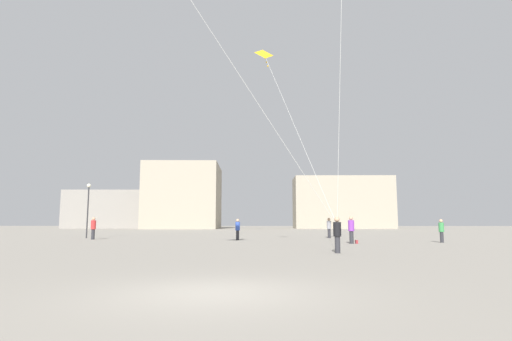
{
  "coord_description": "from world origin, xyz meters",
  "views": [
    {
      "loc": [
        1.25,
        -8.67,
        1.45
      ],
      "look_at": [
        0.0,
        20.77,
        5.13
      ],
      "focal_mm": 29.0,
      "sensor_mm": 36.0,
      "label": 1
    }
  ],
  "objects_px": {
    "lamppost_east": "(88,201)",
    "handbag_beside_flyer": "(357,242)",
    "person_in_blue": "(238,228)",
    "building_left_hall": "(117,210)",
    "building_right_hall": "(342,203)",
    "person_in_purple": "(351,229)",
    "person_in_green": "(441,230)",
    "person_in_black": "(337,233)",
    "person_in_grey": "(329,227)",
    "kite_amber_delta": "(267,60)",
    "person_in_red": "(93,227)",
    "building_centre_hall": "(184,197)"
  },
  "relations": [
    {
      "from": "person_in_red",
      "to": "handbag_beside_flyer",
      "type": "distance_m",
      "value": 21.54
    },
    {
      "from": "person_in_purple",
      "to": "person_in_green",
      "type": "distance_m",
      "value": 6.91
    },
    {
      "from": "building_left_hall",
      "to": "building_centre_hall",
      "type": "distance_m",
      "value": 19.48
    },
    {
      "from": "person_in_purple",
      "to": "person_in_black",
      "type": "xyz_separation_m",
      "value": [
        -2.25,
        -8.62,
        -0.08
      ]
    },
    {
      "from": "person_in_green",
      "to": "lamppost_east",
      "type": "relative_size",
      "value": 0.33
    },
    {
      "from": "person_in_grey",
      "to": "lamppost_east",
      "type": "height_order",
      "value": "lamppost_east"
    },
    {
      "from": "person_in_green",
      "to": "building_right_hall",
      "type": "distance_m",
      "value": 66.06
    },
    {
      "from": "person_in_grey",
      "to": "person_in_black",
      "type": "bearing_deg",
      "value": -144.01
    },
    {
      "from": "person_in_red",
      "to": "person_in_grey",
      "type": "height_order",
      "value": "person_in_red"
    },
    {
      "from": "kite_amber_delta",
      "to": "person_in_black",
      "type": "bearing_deg",
      "value": -50.75
    },
    {
      "from": "person_in_grey",
      "to": "building_right_hall",
      "type": "height_order",
      "value": "building_right_hall"
    },
    {
      "from": "person_in_purple",
      "to": "building_left_hall",
      "type": "xyz_separation_m",
      "value": [
        -43.49,
        71.44,
        3.35
      ]
    },
    {
      "from": "person_in_black",
      "to": "person_in_red",
      "type": "relative_size",
      "value": 0.91
    },
    {
      "from": "kite_amber_delta",
      "to": "lamppost_east",
      "type": "height_order",
      "value": "kite_amber_delta"
    },
    {
      "from": "person_in_blue",
      "to": "building_centre_hall",
      "type": "distance_m",
      "value": 62.09
    },
    {
      "from": "building_centre_hall",
      "to": "building_right_hall",
      "type": "bearing_deg",
      "value": 4.78
    },
    {
      "from": "person_in_red",
      "to": "lamppost_east",
      "type": "distance_m",
      "value": 3.94
    },
    {
      "from": "handbag_beside_flyer",
      "to": "person_in_red",
      "type": "bearing_deg",
      "value": 164.29
    },
    {
      "from": "person_in_blue",
      "to": "person_in_red",
      "type": "bearing_deg",
      "value": -64.34
    },
    {
      "from": "building_left_hall",
      "to": "building_right_hall",
      "type": "height_order",
      "value": "building_right_hall"
    },
    {
      "from": "person_in_green",
      "to": "building_centre_hall",
      "type": "height_order",
      "value": "building_centre_hall"
    },
    {
      "from": "person_in_blue",
      "to": "building_left_hall",
      "type": "relative_size",
      "value": 0.08
    },
    {
      "from": "person_in_purple",
      "to": "person_in_black",
      "type": "relative_size",
      "value": 1.08
    },
    {
      "from": "person_in_green",
      "to": "person_in_blue",
      "type": "xyz_separation_m",
      "value": [
        -14.83,
        3.45,
        0.03
      ]
    },
    {
      "from": "person_in_black",
      "to": "lamppost_east",
      "type": "distance_m",
      "value": 26.42
    },
    {
      "from": "building_centre_hall",
      "to": "handbag_beside_flyer",
      "type": "xyz_separation_m",
      "value": [
        25.84,
        -64.42,
        -7.0
      ]
    },
    {
      "from": "lamppost_east",
      "to": "person_in_purple",
      "type": "bearing_deg",
      "value": -21.22
    },
    {
      "from": "person_in_green",
      "to": "person_in_red",
      "type": "bearing_deg",
      "value": 109.63
    },
    {
      "from": "kite_amber_delta",
      "to": "building_left_hall",
      "type": "relative_size",
      "value": 0.51
    },
    {
      "from": "person_in_blue",
      "to": "building_left_hall",
      "type": "height_order",
      "value": "building_left_hall"
    },
    {
      "from": "person_in_green",
      "to": "person_in_black",
      "type": "bearing_deg",
      "value": 167.7
    },
    {
      "from": "handbag_beside_flyer",
      "to": "person_in_blue",
      "type": "bearing_deg",
      "value": 148.99
    },
    {
      "from": "person_in_purple",
      "to": "building_centre_hall",
      "type": "relative_size",
      "value": 0.1
    },
    {
      "from": "person_in_blue",
      "to": "building_right_hall",
      "type": "height_order",
      "value": "building_right_hall"
    },
    {
      "from": "person_in_black",
      "to": "building_right_hall",
      "type": "distance_m",
      "value": 77.36
    },
    {
      "from": "building_right_hall",
      "to": "handbag_beside_flyer",
      "type": "xyz_separation_m",
      "value": [
        -10.16,
        -67.43,
        -5.72
      ]
    },
    {
      "from": "person_in_purple",
      "to": "person_in_red",
      "type": "height_order",
      "value": "person_in_red"
    },
    {
      "from": "person_in_grey",
      "to": "building_left_hall",
      "type": "xyz_separation_m",
      "value": [
        -43.29,
        61.7,
        3.36
      ]
    },
    {
      "from": "person_in_black",
      "to": "person_in_blue",
      "type": "relative_size",
      "value": 1.0
    },
    {
      "from": "person_in_red",
      "to": "kite_amber_delta",
      "type": "height_order",
      "value": "kite_amber_delta"
    },
    {
      "from": "person_in_grey",
      "to": "kite_amber_delta",
      "type": "distance_m",
      "value": 18.33
    },
    {
      "from": "person_in_blue",
      "to": "person_in_grey",
      "type": "height_order",
      "value": "person_in_grey"
    },
    {
      "from": "lamppost_east",
      "to": "handbag_beside_flyer",
      "type": "bearing_deg",
      "value": -20.7
    },
    {
      "from": "person_in_black",
      "to": "building_centre_hall",
      "type": "distance_m",
      "value": 76.99
    },
    {
      "from": "person_in_black",
      "to": "person_in_blue",
      "type": "bearing_deg",
      "value": 102.37
    },
    {
      "from": "handbag_beside_flyer",
      "to": "person_in_black",
      "type": "bearing_deg",
      "value": -106.59
    },
    {
      "from": "building_left_hall",
      "to": "lamppost_east",
      "type": "distance_m",
      "value": 66.38
    },
    {
      "from": "person_in_red",
      "to": "kite_amber_delta",
      "type": "relative_size",
      "value": 0.18
    },
    {
      "from": "person_in_black",
      "to": "kite_amber_delta",
      "type": "height_order",
      "value": "kite_amber_delta"
    },
    {
      "from": "person_in_red",
      "to": "person_in_grey",
      "type": "relative_size",
      "value": 1.02
    }
  ]
}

